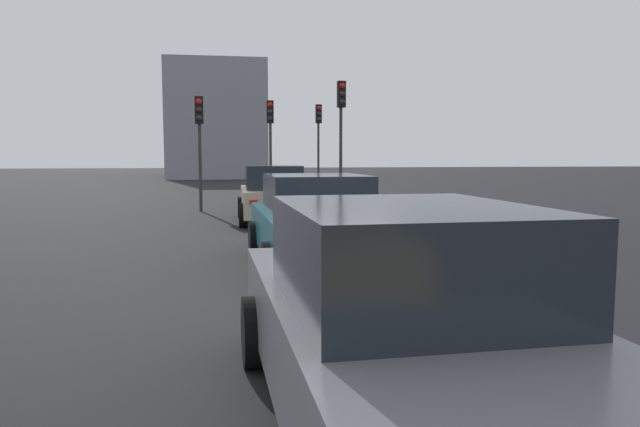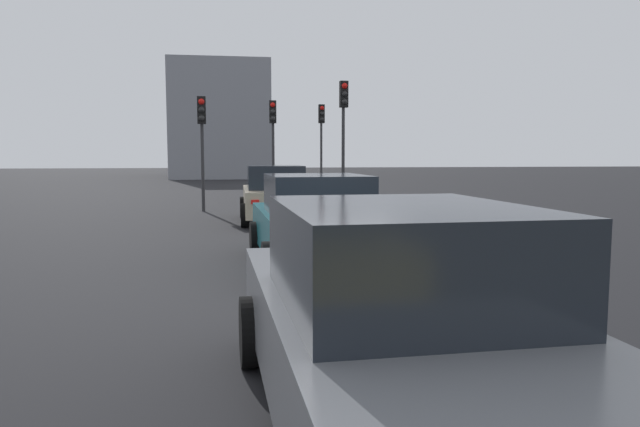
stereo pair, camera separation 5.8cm
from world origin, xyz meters
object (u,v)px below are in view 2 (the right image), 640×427
(traffic_light_near_left, at_px, (344,118))
(traffic_light_far_left, at_px, (273,129))
(traffic_light_near_right, at_px, (322,130))
(car_grey_third, at_px, (394,323))
(car_teal_second, at_px, (315,223))
(car_beige_lead, at_px, (275,195))
(traffic_light_far_right, at_px, (202,129))

(traffic_light_near_left, height_order, traffic_light_far_left, traffic_light_near_left)
(traffic_light_near_right, bearing_deg, car_grey_third, -11.73)
(car_teal_second, distance_m, traffic_light_near_left, 10.78)
(traffic_light_near_right, relative_size, traffic_light_far_left, 1.07)
(car_beige_lead, xyz_separation_m, traffic_light_far_right, (3.39, 2.16, 2.00))
(car_teal_second, xyz_separation_m, traffic_light_far_right, (10.18, 2.33, 2.01))
(car_beige_lead, distance_m, car_teal_second, 6.79)
(traffic_light_near_right, xyz_separation_m, traffic_light_far_left, (-4.64, 2.71, -0.18))
(traffic_light_near_left, bearing_deg, traffic_light_near_right, 173.36)
(traffic_light_far_left, bearing_deg, traffic_light_near_left, 36.33)
(traffic_light_far_right, bearing_deg, car_grey_third, 5.96)
(car_teal_second, relative_size, car_grey_third, 0.96)
(car_grey_third, height_order, traffic_light_near_left, traffic_light_near_left)
(car_grey_third, distance_m, traffic_light_far_right, 16.42)
(car_teal_second, distance_m, traffic_light_far_right, 10.63)
(car_grey_third, xyz_separation_m, traffic_light_far_left, (19.86, -0.65, 2.17))
(traffic_light_far_left, height_order, traffic_light_far_right, traffic_light_far_left)
(car_teal_second, distance_m, traffic_light_near_right, 18.90)
(car_beige_lead, distance_m, car_grey_third, 12.78)
(traffic_light_far_right, bearing_deg, traffic_light_near_right, 146.19)
(car_grey_third, height_order, traffic_light_far_left, traffic_light_far_left)
(car_teal_second, xyz_separation_m, traffic_light_far_left, (13.87, -0.32, 2.18))
(traffic_light_near_right, distance_m, traffic_light_far_right, 9.91)
(car_beige_lead, height_order, traffic_light_near_right, traffic_light_near_right)
(car_beige_lead, bearing_deg, traffic_light_far_left, -3.40)
(car_grey_third, bearing_deg, traffic_light_far_left, -3.70)
(traffic_light_far_left, bearing_deg, car_teal_second, 4.30)
(traffic_light_near_left, height_order, traffic_light_far_right, traffic_light_near_left)
(car_beige_lead, bearing_deg, car_teal_second, -178.08)
(traffic_light_near_right, bearing_deg, car_beige_lead, -19.17)
(car_grey_third, bearing_deg, traffic_light_near_right, -9.64)
(car_grey_third, relative_size, traffic_light_far_right, 1.16)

